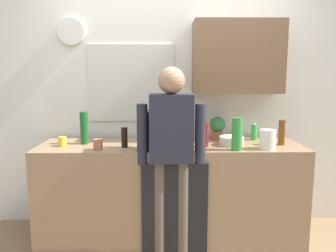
% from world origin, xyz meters
% --- Properties ---
extents(ground_plane, '(8.00, 8.00, 0.00)m').
position_xyz_m(ground_plane, '(0.00, 0.00, 0.00)').
color(ground_plane, '#8C6D4C').
extents(kitchen_counter, '(2.41, 0.64, 0.90)m').
position_xyz_m(kitchen_counter, '(0.00, 0.30, 0.45)').
color(kitchen_counter, '#937251').
rests_on(kitchen_counter, ground_plane).
extents(dishwasher_panel, '(0.56, 0.02, 0.81)m').
position_xyz_m(dishwasher_panel, '(0.03, -0.03, 0.40)').
color(dishwasher_panel, black).
rests_on(dishwasher_panel, ground_plane).
extents(back_wall_assembly, '(4.01, 0.42, 2.60)m').
position_xyz_m(back_wall_assembly, '(0.08, 0.70, 1.36)').
color(back_wall_assembly, silver).
rests_on(back_wall_assembly, ground_plane).
extents(coffee_maker, '(0.20, 0.20, 0.33)m').
position_xyz_m(coffee_maker, '(-0.18, 0.12, 1.04)').
color(coffee_maker, black).
rests_on(coffee_maker, kitchen_counter).
extents(bottle_dark_sauce, '(0.06, 0.06, 0.18)m').
position_xyz_m(bottle_dark_sauce, '(-0.41, 0.19, 0.99)').
color(bottle_dark_sauce, black).
rests_on(bottle_dark_sauce, kitchen_counter).
extents(bottle_red_vinegar, '(0.06, 0.06, 0.22)m').
position_xyz_m(bottle_red_vinegar, '(0.30, 0.20, 1.01)').
color(bottle_red_vinegar, maroon).
rests_on(bottle_red_vinegar, kitchen_counter).
extents(bottle_amber_beer, '(0.06, 0.06, 0.23)m').
position_xyz_m(bottle_amber_beer, '(1.02, 0.27, 1.01)').
color(bottle_amber_beer, brown).
rests_on(bottle_amber_beer, kitchen_counter).
extents(bottle_clear_soda, '(0.09, 0.09, 0.28)m').
position_xyz_m(bottle_clear_soda, '(0.56, 0.07, 1.04)').
color(bottle_clear_soda, '#2D8C33').
rests_on(bottle_clear_soda, kitchen_counter).
extents(bottle_green_wine, '(0.07, 0.07, 0.30)m').
position_xyz_m(bottle_green_wine, '(-0.80, 0.34, 1.05)').
color(bottle_green_wine, '#195923').
rests_on(bottle_green_wine, kitchen_counter).
extents(bottle_olive_oil, '(0.06, 0.06, 0.25)m').
position_xyz_m(bottle_olive_oil, '(-0.02, 0.18, 1.02)').
color(bottle_olive_oil, olive).
rests_on(bottle_olive_oil, kitchen_counter).
extents(cup_terracotta_mug, '(0.08, 0.08, 0.09)m').
position_xyz_m(cup_terracotta_mug, '(-0.63, 0.10, 0.94)').
color(cup_terracotta_mug, '#B26647').
rests_on(cup_terracotta_mug, kitchen_counter).
extents(cup_yellow_cup, '(0.07, 0.07, 0.08)m').
position_xyz_m(cup_yellow_cup, '(-0.97, 0.25, 0.94)').
color(cup_yellow_cup, yellow).
rests_on(cup_yellow_cup, kitchen_counter).
extents(mixing_bowl, '(0.22, 0.22, 0.08)m').
position_xyz_m(mixing_bowl, '(0.56, 0.27, 0.94)').
color(mixing_bowl, white).
rests_on(mixing_bowl, kitchen_counter).
extents(potted_plant, '(0.15, 0.15, 0.23)m').
position_xyz_m(potted_plant, '(0.46, 0.51, 1.03)').
color(potted_plant, '#9E5638').
rests_on(potted_plant, kitchen_counter).
extents(dish_soap, '(0.06, 0.06, 0.18)m').
position_xyz_m(dish_soap, '(0.83, 0.51, 0.98)').
color(dish_soap, green).
rests_on(dish_soap, kitchen_counter).
extents(storage_canister, '(0.14, 0.14, 0.17)m').
position_xyz_m(storage_canister, '(0.83, 0.10, 0.98)').
color(storage_canister, silver).
rests_on(storage_canister, kitchen_counter).
extents(person_at_sink, '(0.57, 0.22, 1.60)m').
position_xyz_m(person_at_sink, '(0.00, 0.00, 0.95)').
color(person_at_sink, brown).
rests_on(person_at_sink, ground_plane).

